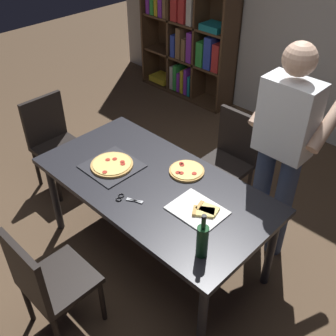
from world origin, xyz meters
TOP-DOWN VIEW (x-y plane):
  - ground_plane at (0.00, 0.00)m, footprint 12.00×12.00m
  - dining_table at (0.00, 0.00)m, footprint 1.79×0.92m
  - chair_near_camera at (-0.00, -0.95)m, footprint 0.42×0.42m
  - chair_far_side at (0.00, 0.95)m, footprint 0.42×0.42m
  - chair_left_end at (-1.38, 0.00)m, footprint 0.42×0.42m
  - bookshelf at (-1.78, 2.37)m, footprint 1.40×0.35m
  - person_serving_pizza at (0.58, 0.73)m, footprint 0.55×0.54m
  - pepperoni_pizza_on_tray at (-0.36, -0.09)m, footprint 0.38×0.38m
  - pizza_slices_on_towel at (0.44, 0.00)m, footprint 0.36×0.28m
  - wine_bottle at (0.69, -0.27)m, footprint 0.07×0.07m
  - kitchen_scissors at (-0.01, -0.26)m, footprint 0.20×0.13m
  - second_pizza_plain at (0.09, 0.26)m, footprint 0.27×0.27m

SIDE VIEW (x-z plane):
  - ground_plane at x=0.00m, z-range 0.00..0.00m
  - chair_near_camera at x=0.00m, z-range 0.06..0.96m
  - chair_far_side at x=0.00m, z-range 0.06..0.96m
  - chair_left_end at x=-1.38m, z-range 0.06..0.96m
  - dining_table at x=0.00m, z-range 0.30..1.05m
  - kitchen_scissors at x=-0.01m, z-range 0.75..0.76m
  - pizza_slices_on_towel at x=0.44m, z-range 0.74..0.78m
  - second_pizza_plain at x=0.09m, z-range 0.75..0.78m
  - pepperoni_pizza_on_tray at x=-0.36m, z-range 0.75..0.78m
  - wine_bottle at x=0.69m, z-range 0.71..1.03m
  - bookshelf at x=-1.78m, z-range 0.01..1.96m
  - person_serving_pizza at x=0.58m, z-range 0.12..1.87m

